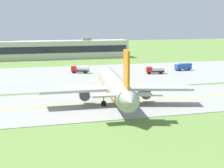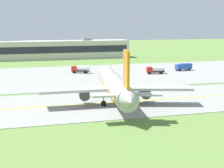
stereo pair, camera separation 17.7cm
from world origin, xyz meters
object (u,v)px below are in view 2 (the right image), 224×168
airplane_lead (115,85)px  service_truck_fuel (81,69)px  service_truck_pushback (184,67)px  service_truck_catering (156,70)px

airplane_lead → service_truck_fuel: 49.17m
service_truck_fuel → service_truck_pushback: size_ratio=1.02×
airplane_lead → service_truck_catering: 47.99m
airplane_lead → service_truck_pushback: (39.55, 44.74, -2.60)m
service_truck_catering → service_truck_pushback: (12.95, 4.88, -0.00)m
service_truck_pushback → airplane_lead: bearing=-131.5°
airplane_lead → service_truck_pushback: 59.77m
service_truck_pushback → service_truck_catering: bearing=-159.3°
service_truck_fuel → service_truck_catering: 25.27m
service_truck_fuel → service_truck_catering: (23.56, -9.16, 0.00)m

